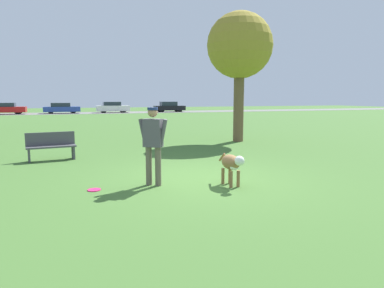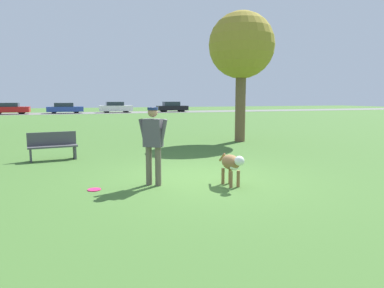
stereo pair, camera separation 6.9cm
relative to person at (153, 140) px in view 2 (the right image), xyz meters
The scene contains 11 objects.
ground_plane 1.52m from the person, 13.55° to the left, with size 120.00×120.00×0.00m, color #426B2D.
far_road_strip 37.11m from the person, 88.27° to the left, with size 120.00×6.00×0.01m.
person is the anchor object (origin of this frame).
dog 1.75m from the person, 21.96° to the right, with size 0.36×0.96×0.70m.
frisbee 1.58m from the person, behind, with size 0.27×0.27×0.02m.
tree_near_right 8.57m from the person, 49.40° to the left, with size 2.76×2.76×5.43m.
parked_car_red 37.65m from the person, 102.63° to the left, with size 4.16×1.80×1.30m.
parked_car_blue 37.04m from the person, 93.61° to the left, with size 4.22×2.01×1.27m.
parked_car_white 37.22m from the person, 84.26° to the left, with size 4.04×1.75×1.36m.
parked_car_black 38.56m from the person, 73.30° to the left, with size 4.06×1.98×1.36m.
park_bench 4.60m from the person, 118.69° to the left, with size 1.44×0.57×0.84m.
Camera 2 is at (-2.74, -7.34, 1.88)m, focal length 32.00 mm.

